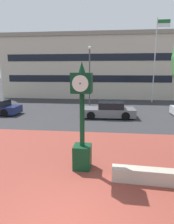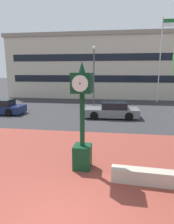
{
  "view_description": "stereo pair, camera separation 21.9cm",
  "coord_description": "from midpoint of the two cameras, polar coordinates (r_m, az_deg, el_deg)",
  "views": [
    {
      "loc": [
        1.01,
        -3.95,
        3.72
      ],
      "look_at": [
        0.26,
        2.9,
        2.26
      ],
      "focal_mm": 31.16,
      "sensor_mm": 36.0,
      "label": 1
    },
    {
      "loc": [
        1.23,
        -3.92,
        3.72
      ],
      "look_at": [
        0.26,
        2.9,
        2.26
      ],
      "focal_mm": 31.16,
      "sensor_mm": 36.0,
      "label": 2
    }
  ],
  "objects": [
    {
      "name": "flagpole_primary",
      "position": [
        24.98,
        19.36,
        15.45
      ],
      "size": [
        1.5,
        0.14,
        9.71
      ],
      "color": "silver",
      "rests_on": "ground"
    },
    {
      "name": "street_clock",
      "position": [
        7.25,
        -2.31,
        -2.54
      ],
      "size": [
        0.73,
        0.84,
        4.05
      ],
      "rotation": [
        0.0,
        0.0,
        -0.02
      ],
      "color": "#0C381E",
      "rests_on": "ground"
    },
    {
      "name": "car_street_near",
      "position": [
        15.96,
        5.94,
        0.46
      ],
      "size": [
        4.38,
        2.06,
        1.28
      ],
      "rotation": [
        0.0,
        0.0,
        1.61
      ],
      "color": "slate",
      "rests_on": "ground"
    },
    {
      "name": "plaza_brick_paving",
      "position": [
        6.91,
        -4.37,
        -20.65
      ],
      "size": [
        44.0,
        11.57,
        0.01
      ],
      "primitive_type": "cube",
      "color": "brown",
      "rests_on": "ground"
    },
    {
      "name": "planter_wall",
      "position": [
        7.23,
        19.81,
        -17.5
      ],
      "size": [
        3.22,
        0.61,
        0.5
      ],
      "primitive_type": "cube",
      "rotation": [
        0.0,
        0.0,
        -0.07
      ],
      "color": "#ADA393",
      "rests_on": "ground"
    },
    {
      "name": "street_lamp_post",
      "position": [
        21.43,
        0.46,
        12.34
      ],
      "size": [
        0.36,
        0.36,
        6.31
      ],
      "color": "#4C4C51",
      "rests_on": "ground"
    },
    {
      "name": "civic_building",
      "position": [
        33.61,
        1.28,
        12.99
      ],
      "size": [
        24.62,
        15.31,
        8.71
      ],
      "color": "beige",
      "rests_on": "ground"
    }
  ]
}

